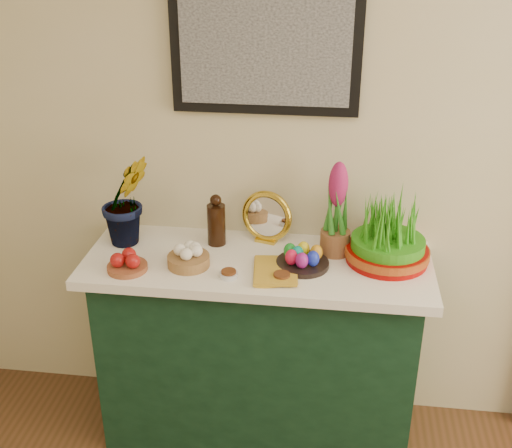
{
  "coord_description": "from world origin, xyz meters",
  "views": [
    {
      "loc": [
        -0.11,
        -0.25,
        2.14
      ],
      "look_at": [
        -0.4,
        1.95,
        1.07
      ],
      "focal_mm": 45.0,
      "sensor_mm": 36.0,
      "label": 1
    }
  ],
  "objects": [
    {
      "name": "sideboard",
      "position": [
        -0.4,
        2.0,
        0.42
      ],
      "size": [
        1.3,
        0.45,
        0.85
      ],
      "primitive_type": "cube",
      "color": "#143722",
      "rests_on": "ground"
    },
    {
      "name": "tablecloth",
      "position": [
        -0.4,
        2.0,
        0.87
      ],
      "size": [
        1.4,
        0.55,
        0.04
      ],
      "primitive_type": "cube",
      "color": "white",
      "rests_on": "sideboard"
    },
    {
      "name": "hyacinth_green",
      "position": [
        -0.96,
        2.09,
        1.15
      ],
      "size": [
        0.34,
        0.33,
        0.51
      ],
      "primitive_type": "imported",
      "rotation": [
        0.0,
        0.0,
        0.68
      ],
      "color": "#2E7E23",
      "rests_on": "tablecloth"
    },
    {
      "name": "apple_bowl",
      "position": [
        -0.89,
        1.85,
        0.92
      ],
      "size": [
        0.18,
        0.18,
        0.08
      ],
      "color": "brown",
      "rests_on": "tablecloth"
    },
    {
      "name": "garlic_basket",
      "position": [
        -0.66,
        1.91,
        0.93
      ],
      "size": [
        0.19,
        0.19,
        0.09
      ],
      "color": "#99683D",
      "rests_on": "tablecloth"
    },
    {
      "name": "vinegar_cruet",
      "position": [
        -0.59,
        2.12,
        0.99
      ],
      "size": [
        0.08,
        0.08,
        0.22
      ],
      "color": "black",
      "rests_on": "tablecloth"
    },
    {
      "name": "mirror",
      "position": [
        -0.38,
        2.17,
        1.0
      ],
      "size": [
        0.23,
        0.11,
        0.23
      ],
      "color": "gold",
      "rests_on": "tablecloth"
    },
    {
      "name": "book",
      "position": [
        -0.4,
        1.88,
        0.91
      ],
      "size": [
        0.17,
        0.24,
        0.03
      ],
      "primitive_type": "imported",
      "rotation": [
        0.0,
        0.0,
        0.11
      ],
      "color": "gold",
      "rests_on": "tablecloth"
    },
    {
      "name": "spice_dish_left",
      "position": [
        -0.49,
        1.85,
        0.9
      ],
      "size": [
        0.07,
        0.07,
        0.03
      ],
      "color": "silver",
      "rests_on": "tablecloth"
    },
    {
      "name": "spice_dish_right",
      "position": [
        -0.29,
        1.85,
        0.9
      ],
      "size": [
        0.08,
        0.08,
        0.03
      ],
      "color": "silver",
      "rests_on": "tablecloth"
    },
    {
      "name": "egg_plate",
      "position": [
        -0.22,
        1.97,
        0.92
      ],
      "size": [
        0.23,
        0.23,
        0.09
      ],
      "color": "black",
      "rests_on": "tablecloth"
    },
    {
      "name": "hyacinth_pink",
      "position": [
        -0.09,
        2.1,
        1.07
      ],
      "size": [
        0.12,
        0.12,
        0.4
      ],
      "color": "brown",
      "rests_on": "tablecloth"
    },
    {
      "name": "wheatgrass_sabzeh",
      "position": [
        0.12,
        2.05,
        1.01
      ],
      "size": [
        0.34,
        0.34,
        0.28
      ],
      "color": "#920602",
      "rests_on": "tablecloth"
    }
  ]
}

